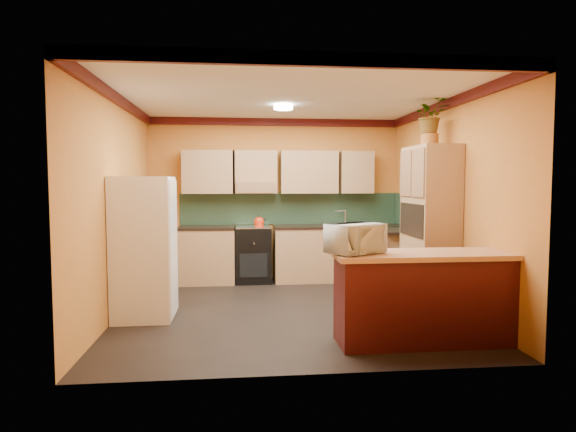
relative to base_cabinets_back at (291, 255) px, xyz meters
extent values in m
plane|color=black|center=(-0.23, -1.80, -0.44)|extent=(4.20, 4.20, 0.00)
cube|color=white|center=(-0.23, -1.80, 2.26)|extent=(4.20, 4.20, 0.04)
cube|color=orange|center=(-0.23, 0.30, 0.91)|extent=(4.20, 0.04, 2.70)
cube|color=orange|center=(-0.23, -3.90, 0.91)|extent=(4.20, 0.04, 2.70)
cube|color=orange|center=(-2.33, -1.80, 0.91)|extent=(0.04, 4.20, 2.70)
cube|color=orange|center=(1.87, -1.80, 0.91)|extent=(0.04, 4.20, 2.70)
cube|color=#213E2A|center=(0.02, 0.29, 0.75)|extent=(3.70, 0.02, 0.53)
cube|color=#213E2A|center=(1.85, -0.40, 0.75)|extent=(0.02, 1.40, 0.53)
cube|color=tan|center=(-0.13, 0.13, 1.36)|extent=(3.10, 0.34, 0.70)
cylinder|color=white|center=(-0.23, -1.20, 2.22)|extent=(0.26, 0.26, 0.06)
cube|color=tan|center=(0.00, 0.00, 0.00)|extent=(3.65, 0.60, 0.88)
cube|color=black|center=(0.00, 0.00, 0.46)|extent=(3.65, 0.62, 0.04)
cube|color=black|center=(-0.62, 0.00, 0.02)|extent=(0.58, 0.58, 0.91)
cube|color=silver|center=(0.78, 0.00, 0.50)|extent=(0.48, 0.40, 0.03)
cube|color=tan|center=(1.57, -0.82, 0.00)|extent=(0.60, 0.80, 0.88)
cube|color=black|center=(1.57, -0.82, 0.46)|extent=(0.62, 0.80, 0.04)
cube|color=white|center=(-1.98, -2.00, 0.41)|extent=(0.68, 0.66, 1.70)
cube|color=tan|center=(1.62, -1.84, 0.61)|extent=(0.48, 0.90, 2.10)
cylinder|color=#AF642A|center=(1.62, -1.79, 1.74)|extent=(0.22, 0.22, 0.16)
imported|color=tan|center=(1.62, -1.79, 2.05)|extent=(0.46, 0.42, 0.47)
cube|color=#430F10|center=(1.03, -3.21, 0.00)|extent=(1.80, 0.55, 0.88)
cube|color=tan|center=(1.03, -3.21, 0.47)|extent=(1.90, 0.65, 0.05)
imported|color=white|center=(0.29, -3.21, 0.64)|extent=(0.64, 0.59, 0.30)
camera|label=1|loc=(-0.85, -7.84, 1.19)|focal=30.00mm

